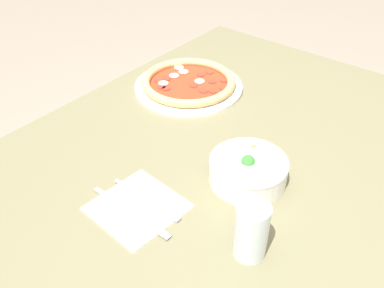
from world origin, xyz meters
name	(u,v)px	position (x,y,z in m)	size (l,w,h in m)	color
dining_table	(238,174)	(0.00, 0.00, 0.64)	(1.27, 1.05, 0.73)	#706B4C
pizza	(189,83)	(-0.16, -0.30, 0.74)	(0.34, 0.34, 0.04)	white
bowl	(248,169)	(0.09, 0.08, 0.76)	(0.18, 0.18, 0.07)	white
napkin	(138,207)	(0.32, -0.06, 0.73)	(0.19, 0.19, 0.00)	white
fork	(145,199)	(0.29, -0.06, 0.73)	(0.02, 0.20, 0.00)	silver
knife	(127,210)	(0.34, -0.07, 0.73)	(0.02, 0.23, 0.01)	silver
glass	(251,231)	(0.27, 0.20, 0.79)	(0.07, 0.07, 0.12)	silver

